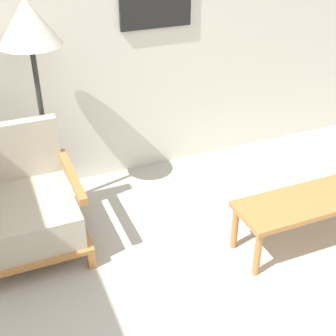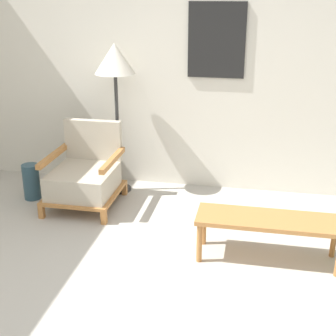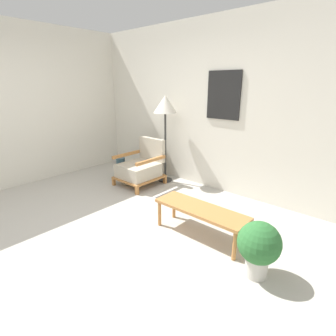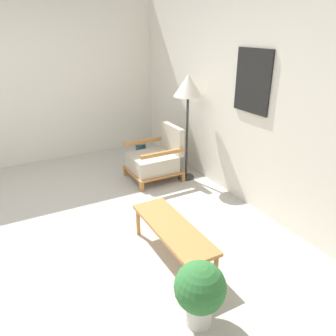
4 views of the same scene
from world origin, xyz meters
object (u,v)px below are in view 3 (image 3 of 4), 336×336
vase (121,167)px  potted_plant (259,245)px  floor_lamp (165,108)px  armchair (141,167)px  coffee_table (201,211)px

vase → potted_plant: potted_plant is taller
floor_lamp → potted_plant: 2.85m
potted_plant → armchair: bearing=160.6°
floor_lamp → armchair: bearing=-118.5°
armchair → potted_plant: armchair is taller
floor_lamp → potted_plant: bearing=-29.3°
vase → potted_plant: 3.28m
vase → potted_plant: (3.14, -0.92, 0.14)m
floor_lamp → potted_plant: floor_lamp is taller
floor_lamp → coffee_table: size_ratio=1.37×
armchair → vase: (-0.59, 0.03, -0.13)m
armchair → coffee_table: size_ratio=0.71×
potted_plant → floor_lamp: bearing=150.7°
coffee_table → vase: (-2.36, 0.72, -0.13)m
floor_lamp → vase: (-0.82, -0.38, -1.14)m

